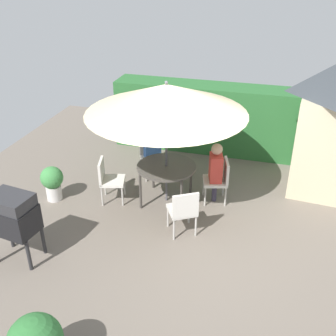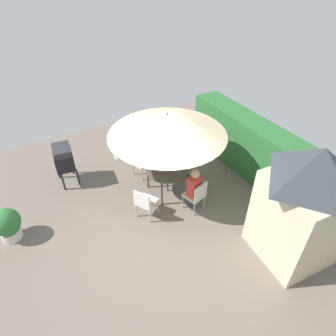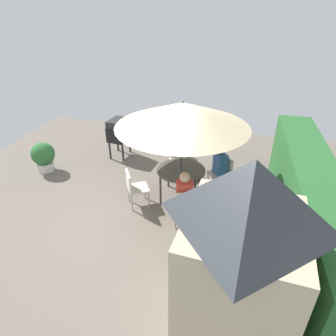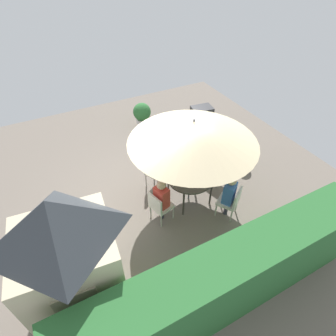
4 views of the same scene
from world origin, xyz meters
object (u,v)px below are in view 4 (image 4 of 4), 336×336
patio_table (190,179)px  person_in_blue (230,192)px  patio_umbrella (193,132)px  potted_plant_by_grill (242,152)px  chair_near_shed (159,205)px  bbq_grill (201,117)px  chair_toward_house (153,169)px  person_in_red (162,196)px  chair_toward_hedge (218,165)px  chair_far_side (231,201)px  garden_shed (69,258)px  potted_plant_by_shed (142,114)px

patio_table → person_in_blue: (-0.57, 0.88, 0.06)m
patio_umbrella → potted_plant_by_grill: patio_umbrella is taller
patio_table → chair_near_shed: bearing=15.2°
patio_umbrella → bbq_grill: 3.22m
chair_toward_house → person_in_red: 1.31m
bbq_grill → chair_toward_hedge: bearing=70.4°
chair_toward_house → potted_plant_by_grill: chair_toward_house is taller
chair_near_shed → chair_far_side: (-1.63, 0.68, 0.00)m
chair_near_shed → person_in_blue: 1.71m
garden_shed → bbq_grill: (-4.96, -3.67, -0.59)m
bbq_grill → potted_plant_by_shed: bearing=-50.8°
potted_plant_by_grill → person_in_red: person_in_red is taller
chair_toward_house → potted_plant_by_shed: size_ratio=1.04×
patio_umbrella → bbq_grill: (-1.83, -2.31, -1.30)m
garden_shed → chair_near_shed: bearing=-153.0°
bbq_grill → person_in_blue: person_in_blue is taller
chair_near_shed → potted_plant_by_shed: size_ratio=1.04×
garden_shed → chair_toward_house: bearing=-137.5°
person_in_blue → bbq_grill: bearing=-111.5°
garden_shed → person_in_blue: bearing=-172.7°
garden_shed → potted_plant_by_grill: 5.77m
patio_umbrella → person_in_red: patio_umbrella is taller
chair_far_side → chair_toward_hedge: 1.35m
patio_table → person_in_red: (0.93, 0.25, 0.06)m
bbq_grill → chair_toward_house: bbq_grill is taller
potted_plant_by_grill → bbq_grill: bearing=-77.7°
chair_toward_house → potted_plant_by_grill: (-2.79, 0.41, -0.10)m
patio_table → person_in_blue: person_in_blue is taller
patio_umbrella → chair_far_side: (-0.62, 0.95, -1.62)m
bbq_grill → chair_toward_hedge: 2.16m
garden_shed → bbq_grill: bearing=-143.5°
chair_near_shed → potted_plant_by_shed: chair_near_shed is taller
garden_shed → potted_plant_by_shed: size_ratio=3.26×
chair_far_side → chair_toward_hedge: size_ratio=1.00×
patio_table → potted_plant_by_grill: 2.30m
chair_toward_house → person_in_red: bearing=74.5°
bbq_grill → chair_toward_house: size_ratio=1.33×
garden_shed → person_in_red: garden_shed is taller
garden_shed → potted_plant_by_grill: bearing=-160.2°
bbq_grill → potted_plant_by_shed: 2.28m
garden_shed → chair_far_side: (-3.75, -0.41, -0.92)m
bbq_grill → person_in_red: (2.75, 2.57, -0.06)m
garden_shed → person_in_red: size_ratio=2.23×
chair_toward_house → person_in_blue: (-1.15, 1.86, 0.26)m
patio_umbrella → person_in_blue: patio_umbrella is taller
bbq_grill → potted_plant_by_shed: (1.42, -1.74, -0.38)m
bbq_grill → potted_plant_by_grill: size_ratio=1.65×
patio_table → chair_near_shed: size_ratio=1.29×
chair_near_shed → potted_plant_by_shed: 4.56m
bbq_grill → person_in_blue: bearing=68.5°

